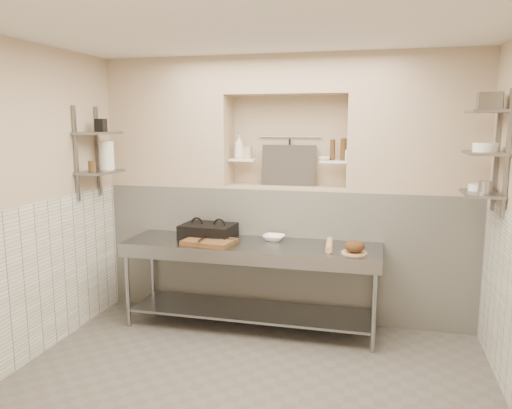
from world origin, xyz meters
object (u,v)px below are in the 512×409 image
(prep_table, at_px, (250,268))
(cutting_board, at_px, (210,242))
(panini_press, at_px, (208,231))
(bread_loaf, at_px, (354,246))
(jug_left, at_px, (107,155))
(rolling_pin, at_px, (329,245))
(mixing_bowl, at_px, (274,238))
(bowl_alcove, at_px, (324,159))
(bottle_soap, at_px, (239,147))

(prep_table, height_order, cutting_board, cutting_board)
(panini_press, distance_m, bread_loaf, 1.56)
(panini_press, height_order, jug_left, jug_left)
(cutting_board, bearing_deg, panini_press, 112.24)
(rolling_pin, bearing_deg, mixing_bowl, 162.00)
(bowl_alcove, height_order, jug_left, jug_left)
(prep_table, bearing_deg, panini_press, 165.33)
(rolling_pin, height_order, bowl_alcove, bowl_alcove)
(bottle_soap, bearing_deg, bread_loaf, -27.74)
(panini_press, xyz_separation_m, rolling_pin, (1.29, -0.13, -0.04))
(panini_press, relative_size, bottle_soap, 2.16)
(bread_loaf, bearing_deg, panini_press, 169.93)
(prep_table, xyz_separation_m, bread_loaf, (1.04, -0.14, 0.33))
(cutting_board, height_order, rolling_pin, rolling_pin)
(mixing_bowl, distance_m, rolling_pin, 0.62)
(cutting_board, relative_size, bread_loaf, 2.60)
(mixing_bowl, height_order, bottle_soap, bottle_soap)
(prep_table, relative_size, mixing_bowl, 11.35)
(bottle_soap, height_order, bowl_alcove, bottle_soap)
(panini_press, xyz_separation_m, mixing_bowl, (0.70, 0.07, -0.05))
(cutting_board, height_order, bowl_alcove, bowl_alcove)
(rolling_pin, height_order, jug_left, jug_left)
(rolling_pin, bearing_deg, prep_table, -179.82)
(mixing_bowl, bearing_deg, prep_table, -135.91)
(cutting_board, distance_m, jug_left, 1.46)
(prep_table, relative_size, jug_left, 8.59)
(rolling_pin, height_order, bread_loaf, bread_loaf)
(panini_press, distance_m, jug_left, 1.35)
(bread_loaf, relative_size, bottle_soap, 0.72)
(rolling_pin, bearing_deg, jug_left, 179.72)
(cutting_board, bearing_deg, rolling_pin, 5.50)
(rolling_pin, distance_m, bowl_alcove, 0.97)
(bottle_soap, distance_m, jug_left, 1.41)
(cutting_board, distance_m, bowl_alcove, 1.49)
(bread_loaf, distance_m, bowl_alcove, 1.09)
(bowl_alcove, bearing_deg, rolling_pin, -76.65)
(mixing_bowl, height_order, bread_loaf, bread_loaf)
(rolling_pin, distance_m, bottle_soap, 1.50)
(bowl_alcove, relative_size, jug_left, 0.40)
(cutting_board, height_order, bottle_soap, bottle_soap)
(prep_table, xyz_separation_m, panini_press, (-0.49, 0.13, 0.33))
(bread_loaf, xyz_separation_m, bowl_alcove, (-0.37, 0.69, 0.76))
(panini_press, distance_m, bowl_alcove, 1.45)
(bottle_soap, bearing_deg, rolling_pin, -27.04)
(mixing_bowl, xyz_separation_m, rolling_pin, (0.59, -0.19, 0.00))
(prep_table, height_order, bowl_alcove, bowl_alcove)
(bowl_alcove, xyz_separation_m, jug_left, (-2.24, -0.53, 0.03))
(bottle_soap, distance_m, bowl_alcove, 0.94)
(prep_table, height_order, bottle_soap, bottle_soap)
(bottle_soap, relative_size, bowl_alcove, 2.17)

